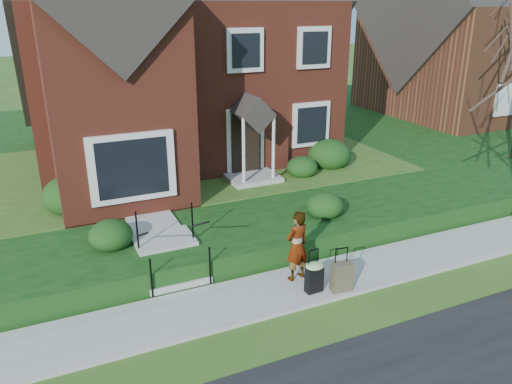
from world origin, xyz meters
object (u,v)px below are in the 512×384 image
suitcase_black (314,276)px  suitcase_olive (342,277)px  front_steps (169,254)px  woman (297,246)px

suitcase_black → suitcase_olive: suitcase_black is taller
front_steps → suitcase_olive: (3.15, -2.41, -0.06)m
front_steps → woman: bearing=-32.3°
front_steps → suitcase_olive: front_steps is taller
woman → suitcase_black: woman is taller
suitcase_olive → suitcase_black: bearing=167.9°
suitcase_black → suitcase_olive: 0.60m
woman → suitcase_olive: woman is taller
woman → front_steps: bearing=-45.3°
woman → suitcase_olive: size_ratio=1.66×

